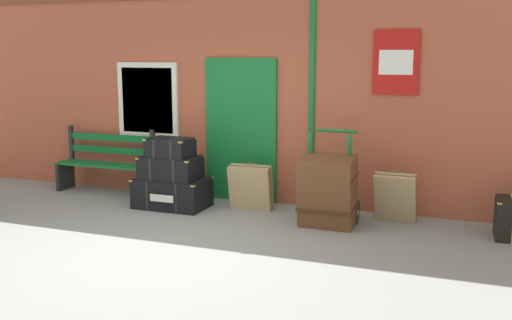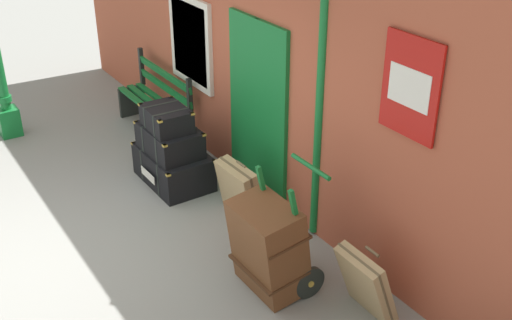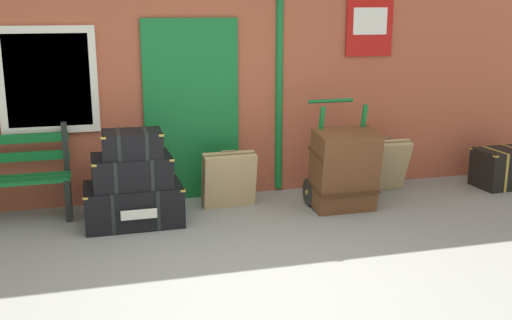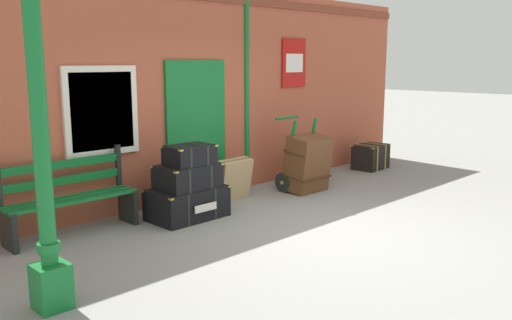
# 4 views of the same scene
# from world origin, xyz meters

# --- Properties ---
(ground_plane) EXTENTS (60.00, 60.00, 0.00)m
(ground_plane) POSITION_xyz_m (0.00, 0.00, 0.00)
(ground_plane) COLOR gray
(brick_facade) EXTENTS (10.40, 0.35, 3.20)m
(brick_facade) POSITION_xyz_m (-0.01, 2.60, 1.60)
(brick_facade) COLOR #AD5138
(brick_facade) RESTS_ON ground
(steamer_trunk_base) EXTENTS (1.02, 0.69, 0.43)m
(steamer_trunk_base) POSITION_xyz_m (-0.79, 1.70, 0.21)
(steamer_trunk_base) COLOR black
(steamer_trunk_base) RESTS_ON ground
(steamer_trunk_middle) EXTENTS (0.82, 0.56, 0.33)m
(steamer_trunk_middle) POSITION_xyz_m (-0.79, 1.67, 0.58)
(steamer_trunk_middle) COLOR black
(steamer_trunk_middle) RESTS_ON steamer_trunk_base
(steamer_trunk_top) EXTENTS (0.62, 0.47, 0.27)m
(steamer_trunk_top) POSITION_xyz_m (-0.78, 1.64, 0.87)
(steamer_trunk_top) COLOR black
(steamer_trunk_top) RESTS_ON steamer_trunk_middle
(porters_trolley) EXTENTS (0.71, 0.63, 1.19)m
(porters_trolley) POSITION_xyz_m (1.51, 1.71, 0.27)
(porters_trolley) COLOR black
(porters_trolley) RESTS_ON ground
(large_brown_trunk) EXTENTS (0.70, 0.55, 0.93)m
(large_brown_trunk) POSITION_xyz_m (1.51, 1.53, 0.46)
(large_brown_trunk) COLOR brown
(large_brown_trunk) RESTS_ON ground
(suitcase_umber) EXTENTS (0.61, 0.32, 0.66)m
(suitcase_umber) POSITION_xyz_m (0.30, 1.97, 0.32)
(suitcase_umber) COLOR tan
(suitcase_umber) RESTS_ON ground
(suitcase_beige) EXTENTS (0.54, 0.37, 0.68)m
(suitcase_beige) POSITION_xyz_m (2.29, 2.04, 0.34)
(suitcase_beige) COLOR tan
(suitcase_beige) RESTS_ON ground
(corner_trunk) EXTENTS (0.72, 0.53, 0.49)m
(corner_trunk) POSITION_xyz_m (3.83, 1.86, 0.24)
(corner_trunk) COLOR black
(corner_trunk) RESTS_ON ground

